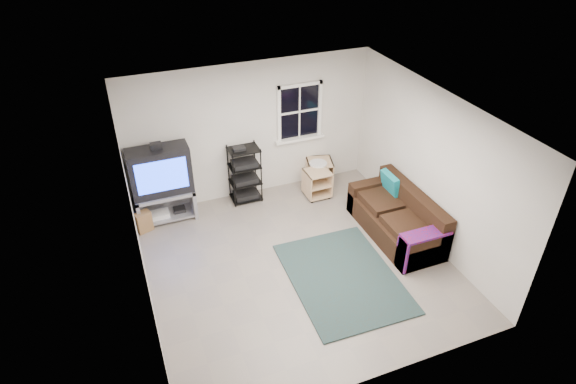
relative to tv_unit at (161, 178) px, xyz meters
name	(u,v)px	position (x,y,z in m)	size (l,w,h in m)	color
room	(299,115)	(2.68, 0.25, 0.64)	(4.60, 4.62, 4.60)	gray
tv_unit	(161,178)	(0.00, 0.00, 0.00)	(1.03, 0.52, 1.52)	gray
av_rack	(245,177)	(1.51, 0.06, -0.34)	(0.56, 0.41, 1.13)	black
side_table_left	(316,182)	(2.83, -0.29, -0.54)	(0.46, 0.46, 0.54)	#DAB186
side_table_right	(319,171)	(3.03, 0.04, -0.52)	(0.60, 0.60, 0.57)	#DAB186
sofa	(398,219)	(3.62, -1.92, -0.52)	(0.86, 1.93, 0.88)	black
shag_rug	(343,277)	(2.25, -2.59, -0.82)	(1.57, 2.16, 0.03)	#2F2215
paper_bag	(144,222)	(-0.43, -0.25, -0.64)	(0.27, 0.17, 0.38)	brown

